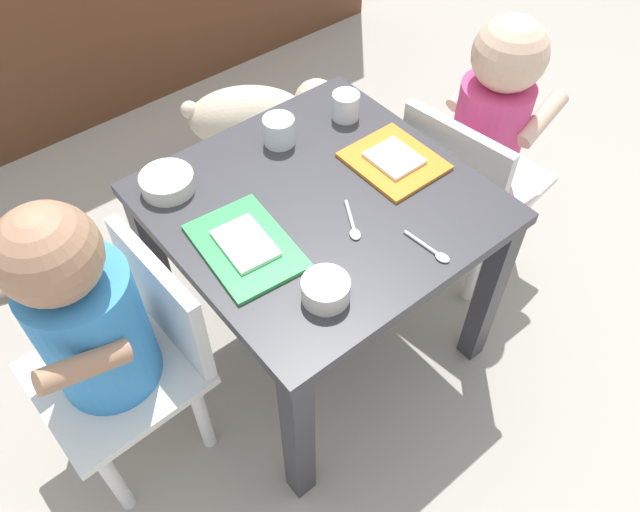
# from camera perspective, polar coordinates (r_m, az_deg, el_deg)

# --- Properties ---
(ground_plane) EXTENTS (7.00, 7.00, 0.00)m
(ground_plane) POSITION_cam_1_polar(r_m,az_deg,el_deg) (1.55, 0.00, -7.38)
(ground_plane) COLOR #9E998E
(dining_table) EXTENTS (0.58, 0.57, 0.47)m
(dining_table) POSITION_cam_1_polar(r_m,az_deg,el_deg) (1.24, 0.00, 2.47)
(dining_table) COLOR #333338
(dining_table) RESTS_ON ground
(seated_child_left) EXTENTS (0.29, 0.29, 0.70)m
(seated_child_left) POSITION_cam_1_polar(r_m,az_deg,el_deg) (1.11, -19.78, -5.59)
(seated_child_left) COLOR silver
(seated_child_left) RESTS_ON ground
(seated_child_right) EXTENTS (0.31, 0.31, 0.69)m
(seated_child_right) POSITION_cam_1_polar(r_m,az_deg,el_deg) (1.46, 14.90, 11.09)
(seated_child_right) COLOR silver
(seated_child_right) RESTS_ON ground
(dog) EXTENTS (0.41, 0.35, 0.31)m
(dog) POSITION_cam_1_polar(r_m,az_deg,el_deg) (1.83, -5.50, 12.43)
(dog) COLOR beige
(dog) RESTS_ON ground
(food_tray_left) EXTENTS (0.16, 0.22, 0.02)m
(food_tray_left) POSITION_cam_1_polar(r_m,az_deg,el_deg) (1.10, -6.75, 0.94)
(food_tray_left) COLOR green
(food_tray_left) RESTS_ON dining_table
(food_tray_right) EXTENTS (0.16, 0.18, 0.02)m
(food_tray_right) POSITION_cam_1_polar(r_m,az_deg,el_deg) (1.26, 6.72, 8.60)
(food_tray_right) COLOR orange
(food_tray_right) RESTS_ON dining_table
(water_cup_left) EXTENTS (0.06, 0.06, 0.06)m
(water_cup_left) POSITION_cam_1_polar(r_m,az_deg,el_deg) (1.36, 2.34, 13.34)
(water_cup_left) COLOR white
(water_cup_left) RESTS_ON dining_table
(water_cup_right) EXTENTS (0.06, 0.06, 0.06)m
(water_cup_right) POSITION_cam_1_polar(r_m,az_deg,el_deg) (1.30, -3.73, 11.15)
(water_cup_right) COLOR white
(water_cup_right) RESTS_ON dining_table
(cereal_bowl_right_side) EXTENTS (0.10, 0.10, 0.03)m
(cereal_bowl_right_side) POSITION_cam_1_polar(r_m,az_deg,el_deg) (1.23, -13.68, 6.56)
(cereal_bowl_right_side) COLOR silver
(cereal_bowl_right_side) RESTS_ON dining_table
(veggie_bowl_far) EXTENTS (0.08, 0.08, 0.04)m
(veggie_bowl_far) POSITION_cam_1_polar(r_m,az_deg,el_deg) (1.02, 0.52, -3.03)
(veggie_bowl_far) COLOR silver
(veggie_bowl_far) RESTS_ON dining_table
(spoon_by_left_tray) EXTENTS (0.02, 0.10, 0.01)m
(spoon_by_left_tray) POSITION_cam_1_polar(r_m,az_deg,el_deg) (1.11, 10.04, 0.57)
(spoon_by_left_tray) COLOR silver
(spoon_by_left_tray) RESTS_ON dining_table
(spoon_by_right_tray) EXTENTS (0.06, 0.09, 0.01)m
(spoon_by_right_tray) POSITION_cam_1_polar(r_m,az_deg,el_deg) (1.14, 2.95, 2.90)
(spoon_by_right_tray) COLOR silver
(spoon_by_right_tray) RESTS_ON dining_table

